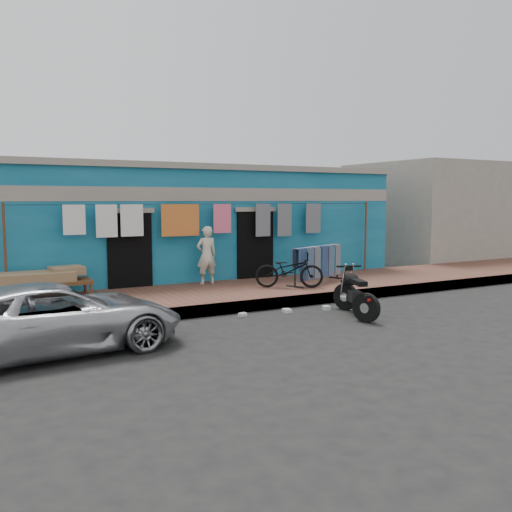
# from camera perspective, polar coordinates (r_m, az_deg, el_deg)

# --- Properties ---
(ground) EXTENTS (80.00, 80.00, 0.00)m
(ground) POSITION_cam_1_polar(r_m,az_deg,el_deg) (10.67, 5.12, -7.15)
(ground) COLOR black
(ground) RESTS_ON ground
(sidewalk) EXTENTS (28.00, 3.00, 0.25)m
(sidewalk) POSITION_cam_1_polar(r_m,az_deg,el_deg) (13.20, -2.06, -4.03)
(sidewalk) COLOR brown
(sidewalk) RESTS_ON ground
(curb) EXTENTS (28.00, 0.10, 0.25)m
(curb) POSITION_cam_1_polar(r_m,az_deg,el_deg) (11.94, 1.02, -5.10)
(curb) COLOR gray
(curb) RESTS_ON ground
(building) EXTENTS (12.20, 5.20, 3.36)m
(building) POSITION_cam_1_polar(r_m,az_deg,el_deg) (16.69, -8.14, 3.40)
(building) COLOR #105D7F
(building) RESTS_ON ground
(neighbor_right) EXTENTS (6.00, 5.00, 3.80)m
(neighbor_right) POSITION_cam_1_polar(r_m,az_deg,el_deg) (22.93, 18.70, 4.37)
(neighbor_right) COLOR #9E9384
(neighbor_right) RESTS_ON ground
(clothesline) EXTENTS (10.06, 0.06, 2.10)m
(clothesline) POSITION_cam_1_polar(r_m,az_deg,el_deg) (14.04, -5.34, 3.43)
(clothesline) COLOR brown
(clothesline) RESTS_ON sidewalk
(car) EXTENTS (4.24, 2.25, 1.15)m
(car) POSITION_cam_1_polar(r_m,az_deg,el_deg) (9.16, -20.35, -6.01)
(car) COLOR #B2B3B7
(car) RESTS_ON ground
(seated_person) EXTENTS (0.54, 0.36, 1.49)m
(seated_person) POSITION_cam_1_polar(r_m,az_deg,el_deg) (13.96, -5.23, 0.10)
(seated_person) COLOR beige
(seated_person) RESTS_ON sidewalk
(bicycle) EXTENTS (1.72, 1.33, 1.07)m
(bicycle) POSITION_cam_1_polar(r_m,az_deg,el_deg) (13.35, 3.52, -1.06)
(bicycle) COLOR black
(bicycle) RESTS_ON sidewalk
(motorcycle) EXTENTS (1.49, 1.89, 1.01)m
(motorcycle) POSITION_cam_1_polar(r_m,az_deg,el_deg) (11.46, 10.43, -3.74)
(motorcycle) COLOR black
(motorcycle) RESTS_ON ground
(charpoy) EXTENTS (1.94, 0.95, 0.65)m
(charpoy) POSITION_cam_1_polar(r_m,az_deg,el_deg) (12.74, -21.05, -2.75)
(charpoy) COLOR brown
(charpoy) RESTS_ON sidewalk
(jeans_rack) EXTENTS (2.34, 1.81, 0.99)m
(jeans_rack) POSITION_cam_1_polar(r_m,az_deg,el_deg) (14.19, 6.47, -0.83)
(jeans_rack) COLOR black
(jeans_rack) RESTS_ON sidewalk
(litter_a) EXTENTS (0.18, 0.15, 0.07)m
(litter_a) POSITION_cam_1_polar(r_m,az_deg,el_deg) (11.31, -1.42, -6.19)
(litter_a) COLOR silver
(litter_a) RESTS_ON ground
(litter_b) EXTENTS (0.18, 0.21, 0.09)m
(litter_b) POSITION_cam_1_polar(r_m,az_deg,el_deg) (12.04, 7.41, -5.44)
(litter_b) COLOR silver
(litter_b) RESTS_ON ground
(litter_c) EXTENTS (0.18, 0.22, 0.08)m
(litter_c) POSITION_cam_1_polar(r_m,az_deg,el_deg) (11.68, 3.26, -5.78)
(litter_c) COLOR silver
(litter_c) RESTS_ON ground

